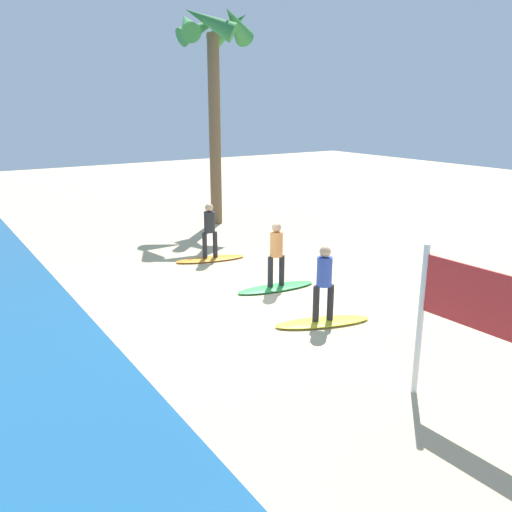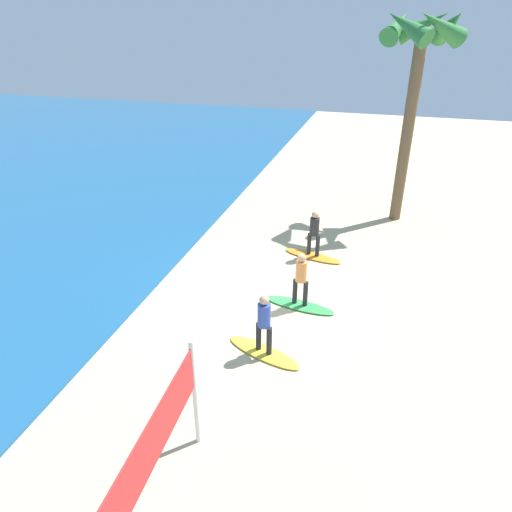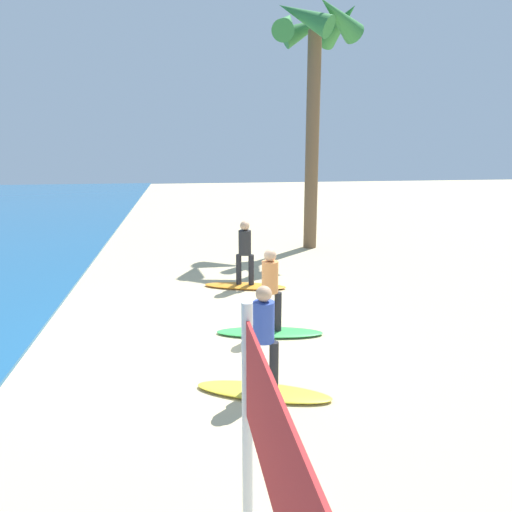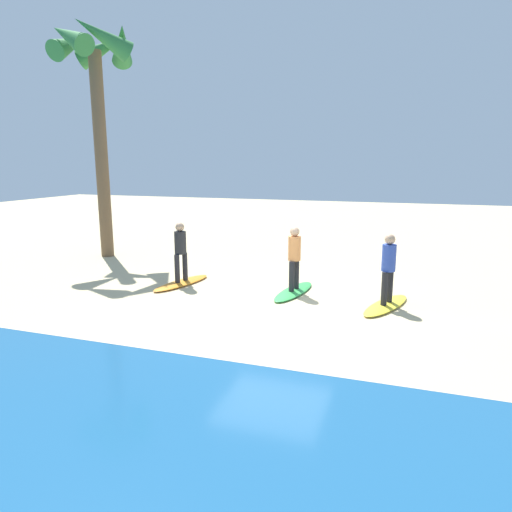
{
  "view_description": "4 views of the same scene",
  "coord_description": "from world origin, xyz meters",
  "px_view_note": "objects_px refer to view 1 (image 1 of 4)",
  "views": [
    {
      "loc": [
        -10.29,
        5.82,
        4.53
      ],
      "look_at": [
        -0.29,
        -0.78,
        1.04
      ],
      "focal_mm": 36.82,
      "sensor_mm": 36.0,
      "label": 1
    },
    {
      "loc": [
        -11.26,
        -3.43,
        7.61
      ],
      "look_at": [
        1.16,
        0.17,
        0.78
      ],
      "focal_mm": 32.43,
      "sensor_mm": 36.0,
      "label": 2
    },
    {
      "loc": [
        -9.49,
        -0.09,
        3.92
      ],
      "look_at": [
        1.31,
        -1.41,
        1.26
      ],
      "focal_mm": 36.14,
      "sensor_mm": 36.0,
      "label": 3
    },
    {
      "loc": [
        -2.83,
        9.66,
        3.34
      ],
      "look_at": [
        0.76,
        -0.97,
        1.03
      ],
      "focal_mm": 32.2,
      "sensor_mm": 36.0,
      "label": 4
    }
  ],
  "objects_px": {
    "surfboard_yellow": "(322,322)",
    "surfer_orange": "(209,227)",
    "surfer_yellow": "(324,278)",
    "surfer_green": "(276,250)",
    "palm_tree": "(213,51)",
    "surfboard_green": "(276,287)",
    "surfboard_orange": "(210,259)"
  },
  "relations": [
    {
      "from": "surfboard_yellow",
      "to": "palm_tree",
      "type": "relative_size",
      "value": 0.27
    },
    {
      "from": "surfer_green",
      "to": "surfer_orange",
      "type": "height_order",
      "value": "same"
    },
    {
      "from": "palm_tree",
      "to": "surfer_orange",
      "type": "bearing_deg",
      "value": 148.55
    },
    {
      "from": "surfer_yellow",
      "to": "surfer_orange",
      "type": "bearing_deg",
      "value": -2.88
    },
    {
      "from": "surfboard_yellow",
      "to": "surfer_green",
      "type": "bearing_deg",
      "value": -80.94
    },
    {
      "from": "surfer_yellow",
      "to": "surfboard_orange",
      "type": "bearing_deg",
      "value": -2.88
    },
    {
      "from": "surfer_yellow",
      "to": "surfboard_orange",
      "type": "height_order",
      "value": "surfer_yellow"
    },
    {
      "from": "surfer_yellow",
      "to": "palm_tree",
      "type": "height_order",
      "value": "palm_tree"
    },
    {
      "from": "surfboard_green",
      "to": "surfer_orange",
      "type": "distance_m",
      "value": 3.31
    },
    {
      "from": "surfer_yellow",
      "to": "surfer_green",
      "type": "relative_size",
      "value": 1.0
    },
    {
      "from": "surfboard_yellow",
      "to": "surfboard_green",
      "type": "relative_size",
      "value": 1.0
    },
    {
      "from": "surfboard_yellow",
      "to": "surfboard_orange",
      "type": "distance_m",
      "value": 5.5
    },
    {
      "from": "surfer_yellow",
      "to": "surfer_green",
      "type": "bearing_deg",
      "value": -10.77
    },
    {
      "from": "surfboard_green",
      "to": "surfboard_orange",
      "type": "relative_size",
      "value": 1.0
    },
    {
      "from": "surfer_yellow",
      "to": "surfboard_green",
      "type": "xyz_separation_m",
      "value": [
        2.34,
        -0.44,
        -0.99
      ]
    },
    {
      "from": "surfboard_orange",
      "to": "surfer_orange",
      "type": "distance_m",
      "value": 0.99
    },
    {
      "from": "surfboard_yellow",
      "to": "surfboard_orange",
      "type": "xyz_separation_m",
      "value": [
        5.49,
        -0.28,
        0.0
      ]
    },
    {
      "from": "surfer_yellow",
      "to": "palm_tree",
      "type": "bearing_deg",
      "value": -16.67
    },
    {
      "from": "palm_tree",
      "to": "surfboard_green",
      "type": "bearing_deg",
      "value": 161.56
    },
    {
      "from": "palm_tree",
      "to": "surfer_yellow",
      "type": "bearing_deg",
      "value": 163.33
    },
    {
      "from": "surfer_yellow",
      "to": "surfboard_orange",
      "type": "distance_m",
      "value": 5.59
    },
    {
      "from": "surfboard_green",
      "to": "surfer_orange",
      "type": "bearing_deg",
      "value": -78.21
    },
    {
      "from": "surfboard_green",
      "to": "surfboard_yellow",
      "type": "bearing_deg",
      "value": 87.98
    },
    {
      "from": "surfboard_yellow",
      "to": "surfer_yellow",
      "type": "xyz_separation_m",
      "value": [
        0.0,
        0.0,
        0.99
      ]
    },
    {
      "from": "surfboard_yellow",
      "to": "surfer_yellow",
      "type": "relative_size",
      "value": 1.28
    },
    {
      "from": "surfboard_orange",
      "to": "surfboard_green",
      "type": "bearing_deg",
      "value": 107.23
    },
    {
      "from": "surfer_orange",
      "to": "surfboard_orange",
      "type": "bearing_deg",
      "value": 153.43
    },
    {
      "from": "surfer_yellow",
      "to": "surfer_orange",
      "type": "height_order",
      "value": "same"
    },
    {
      "from": "surfboard_yellow",
      "to": "surfer_green",
      "type": "height_order",
      "value": "surfer_green"
    },
    {
      "from": "surfboard_green",
      "to": "surfer_green",
      "type": "height_order",
      "value": "surfer_green"
    },
    {
      "from": "surfboard_yellow",
      "to": "surfer_orange",
      "type": "distance_m",
      "value": 5.59
    },
    {
      "from": "surfer_orange",
      "to": "palm_tree",
      "type": "distance_m",
      "value": 7.39
    }
  ]
}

